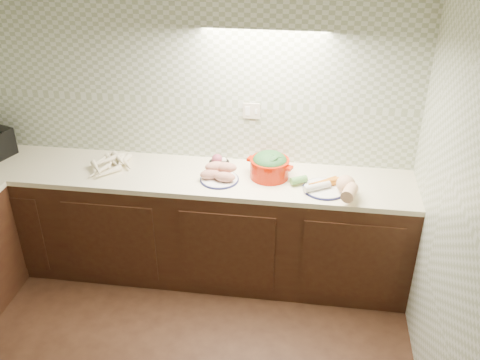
# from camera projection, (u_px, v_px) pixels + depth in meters

# --- Properties ---
(room) EXTENTS (3.60, 3.60, 2.60)m
(room) POSITION_uv_depth(u_px,v_px,m) (82.00, 188.00, 2.40)
(room) COLOR black
(room) RESTS_ON ground
(counter) EXTENTS (3.60, 3.60, 0.90)m
(counter) POSITION_uv_depth(u_px,v_px,m) (52.00, 281.00, 3.64)
(counter) COLOR black
(counter) RESTS_ON ground
(parsnip_pile) EXTENTS (0.42, 0.41, 0.08)m
(parsnip_pile) POSITION_uv_depth(u_px,v_px,m) (111.00, 165.00, 4.09)
(parsnip_pile) COLOR beige
(parsnip_pile) RESTS_ON counter
(sweet_potato_plate) EXTENTS (0.29, 0.29, 0.13)m
(sweet_potato_plate) POSITION_uv_depth(u_px,v_px,m) (220.00, 174.00, 3.93)
(sweet_potato_plate) COLOR #121440
(sweet_potato_plate) RESTS_ON counter
(onion_bowl) EXTENTS (0.16, 0.16, 0.12)m
(onion_bowl) POSITION_uv_depth(u_px,v_px,m) (219.00, 163.00, 4.09)
(onion_bowl) COLOR black
(onion_bowl) RESTS_ON counter
(dutch_oven) EXTENTS (0.37, 0.37, 0.20)m
(dutch_oven) POSITION_uv_depth(u_px,v_px,m) (270.00, 165.00, 3.95)
(dutch_oven) COLOR #AF1500
(dutch_oven) RESTS_ON counter
(veg_plate) EXTENTS (0.52, 0.36, 0.14)m
(veg_plate) POSITION_uv_depth(u_px,v_px,m) (333.00, 185.00, 3.78)
(veg_plate) COLOR #121440
(veg_plate) RESTS_ON counter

